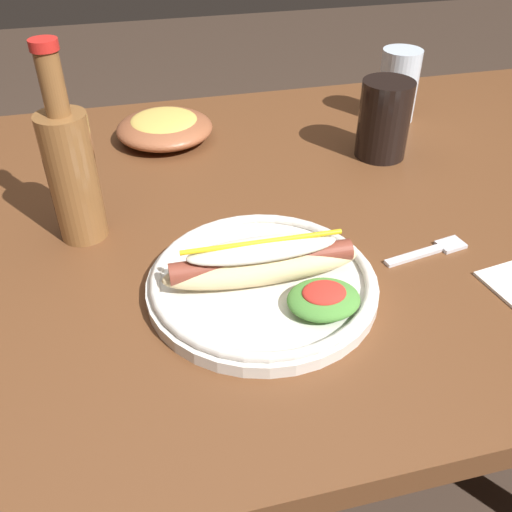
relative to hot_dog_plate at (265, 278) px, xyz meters
name	(u,v)px	position (x,y,z in m)	size (l,w,h in m)	color
ground_plane	(269,483)	(0.07, 0.18, -0.76)	(8.00, 8.00, 0.00)	#3D2D23
dining_table	(275,257)	(0.07, 0.18, -0.12)	(1.40, 0.89, 0.74)	brown
hot_dog_plate	(265,278)	(0.00, 0.00, 0.00)	(0.28, 0.28, 0.08)	silver
fork	(432,250)	(0.23, 0.02, -0.02)	(0.12, 0.04, 0.00)	silver
soda_cup	(384,119)	(0.28, 0.30, 0.04)	(0.08, 0.08, 0.13)	black
water_cup	(398,85)	(0.37, 0.43, 0.04)	(0.07, 0.07, 0.13)	silver
glass_bottle	(71,170)	(-0.21, 0.18, 0.08)	(0.06, 0.06, 0.26)	brown
side_bowl	(165,127)	(-0.07, 0.45, 0.00)	(0.17, 0.17, 0.05)	brown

